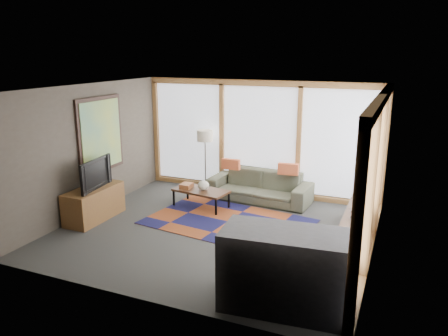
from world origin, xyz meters
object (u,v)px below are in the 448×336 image
at_px(sofa, 260,186).
at_px(tv_console, 94,203).
at_px(coffee_table, 201,198).
at_px(bar_counter, 287,270).
at_px(television, 92,174).
at_px(floor_lamp, 205,161).
at_px(bookshelf, 357,224).

distance_m(sofa, tv_console, 3.51).
bearing_deg(coffee_table, bar_counter, -48.30).
bearing_deg(television, floor_lamp, -34.33).
xyz_separation_m(tv_console, bar_counter, (4.28, -1.54, 0.20)).
height_order(sofa, coffee_table, sofa).
height_order(floor_lamp, bar_counter, floor_lamp).
bearing_deg(tv_console, coffee_table, 41.24).
xyz_separation_m(bookshelf, bar_counter, (-0.59, -2.56, 0.25)).
xyz_separation_m(sofa, tv_console, (-2.64, -2.32, -0.01)).
relative_size(bookshelf, television, 2.15).
bearing_deg(bar_counter, floor_lamp, 121.71).
height_order(sofa, bar_counter, bar_counter).
bearing_deg(coffee_table, television, -138.36).
distance_m(sofa, floor_lamp, 1.44).
height_order(coffee_table, bookshelf, bookshelf).
bearing_deg(sofa, floor_lamp, 178.61).
distance_m(coffee_table, bookshelf, 3.26).
xyz_separation_m(coffee_table, television, (-1.63, -1.45, 0.74)).
xyz_separation_m(television, bar_counter, (4.27, -1.52, -0.41)).
bearing_deg(television, bar_counter, -117.07).
bearing_deg(coffee_table, sofa, 41.60).
bearing_deg(television, sofa, -55.82).
xyz_separation_m(tv_console, television, (0.01, -0.01, 0.61)).
relative_size(floor_lamp, bar_counter, 0.89).
bearing_deg(bookshelf, tv_console, -168.14).
xyz_separation_m(floor_lamp, bookshelf, (3.61, -1.43, -0.46)).
distance_m(floor_lamp, television, 2.77).
height_order(sofa, tv_console, sofa).
distance_m(floor_lamp, bar_counter, 5.01).
relative_size(sofa, tv_console, 1.76).
bearing_deg(coffee_table, tv_console, -138.76).
relative_size(sofa, bar_counter, 1.36).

